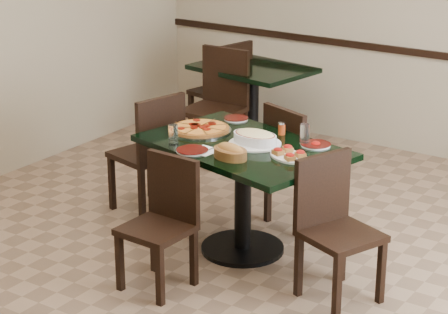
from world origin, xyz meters
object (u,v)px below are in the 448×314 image
Objects in this scene: main_table at (243,171)px; back_chair_left at (226,86)px; chair_right at (333,220)px; bread_basket at (230,152)px; chair_far at (295,161)px; bruschetta_platter at (289,154)px; pepperoni_pizza at (200,129)px; lasagna_casserole at (255,138)px; back_chair_near at (218,99)px; chair_near at (164,216)px; chair_left at (152,148)px; back_table at (253,91)px.

main_table is 1.59× the size of back_chair_left.
chair_right reaches higher than bread_basket.
bruschetta_platter is at bearing 135.52° from chair_far.
pepperoni_pizza is 0.46m from lasagna_casserole.
chair_right is at bearing -16.82° from lasagna_casserole.
main_table is at bearing -51.63° from back_chair_near.
bread_basket is (0.08, -0.27, 0.22)m from main_table.
chair_near is at bearing -71.47° from pepperoni_pizza.
bread_basket is (-0.01, -0.81, 0.30)m from chair_far.
lasagna_casserole is at bearing -49.35° from back_chair_near.
back_chair_near reaches higher than back_chair_left.
chair_near is at bearing 55.15° from chair_left.
lasagna_casserole is (-0.70, 0.25, 0.31)m from chair_right.
main_table is 1.68× the size of chair_right.
bruschetta_platter is at bearing -14.91° from lasagna_casserole.
chair_near is at bearing -109.73° from bread_basket.
back_chair_near reaches higher than chair_near.
back_chair_left reaches higher than chair_far.
chair_right is at bearing 14.90° from bread_basket.
main_table is 0.68m from chair_near.
bruschetta_platter is (1.26, -0.24, 0.27)m from chair_left.
back_table is 1.67m from chair_left.
main_table is at bearing 95.96° from chair_right.
chair_left is at bearing -78.96° from back_chair_near.
back_chair_left is 3.51× the size of bread_basket.
bread_basket reaches higher than back_table.
chair_right is at bearing 3.28° from bruschetta_platter.
bread_basket is (0.97, -0.45, 0.28)m from chair_left.
chair_far reaches higher than main_table.
back_chair_near reaches higher than back_table.
bread_basket is at bearing 109.45° from chair_far.
chair_left is 3.47× the size of bread_basket.
pepperoni_pizza is at bearing 178.39° from lasagna_casserole.
back_chair_left is 2.69× the size of bruschetta_platter.
back_chair_near is at bearing 119.54° from pepperoni_pizza.
back_chair_left is (-1.26, 2.56, 0.07)m from chair_near.
back_table is at bearing 90.28° from back_chair_left.
chair_far is at bearing 139.92° from bruschetta_platter.
lasagna_casserole is (1.22, -1.37, 0.25)m from back_chair_near.
main_table is 2.37m from back_chair_left.
pepperoni_pizza is (0.50, -0.10, 0.26)m from chair_left.
chair_far is 2.60× the size of lasagna_casserole.
back_chair_left reaches higher than pepperoni_pizza.
lasagna_casserole reaches higher than chair_near.
main_table is 0.80m from chair_right.
back_chair_left reaches higher than main_table.
chair_near is (-0.23, -1.20, -0.05)m from chair_far.
chair_near is 2.30m from back_chair_near.
pepperoni_pizza is at bearing -165.53° from bruschetta_platter.
chair_near is at bearing 99.04° from chair_far.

